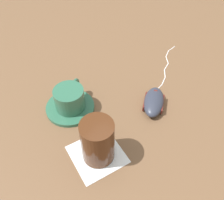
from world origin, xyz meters
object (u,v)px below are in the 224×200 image
at_px(computer_mouse, 154,102).
at_px(drinking_glass, 98,141).
at_px(coffee_cup, 70,98).
at_px(saucer, 70,107).

xyz_separation_m(computer_mouse, drinking_glass, (-0.01, -0.22, 0.04)).
bearing_deg(computer_mouse, coffee_cup, -136.60).
bearing_deg(saucer, computer_mouse, 43.85).
bearing_deg(drinking_glass, coffee_cup, 160.03).
xyz_separation_m(coffee_cup, drinking_glass, (0.16, -0.06, 0.02)).
relative_size(saucer, computer_mouse, 1.08).
xyz_separation_m(saucer, coffee_cup, (0.00, 0.00, 0.04)).
distance_m(coffee_cup, drinking_glass, 0.17).
height_order(saucer, computer_mouse, computer_mouse).
height_order(saucer, coffee_cup, coffee_cup).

